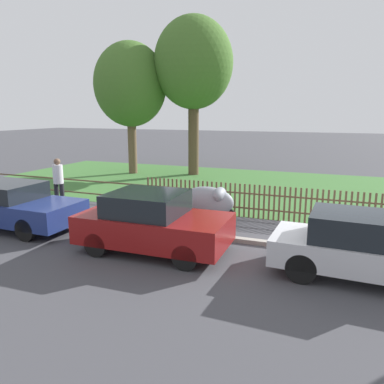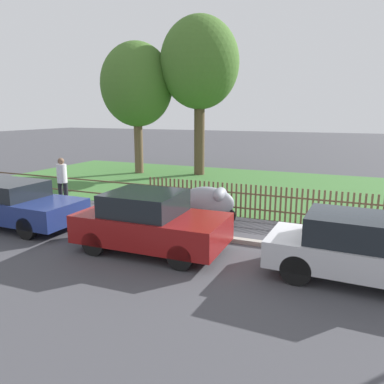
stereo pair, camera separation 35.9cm
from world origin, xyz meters
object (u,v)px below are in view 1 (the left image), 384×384
tree_nearest_kerb (130,85)px  tree_behind_motorcycle (194,64)px  covered_motorcycle (208,201)px  parked_car_navy_estate (362,247)px  parked_car_black_saloon (152,222)px  parked_car_silver_hatchback (9,205)px  pedestrian_near_fence (58,180)px

tree_nearest_kerb → tree_behind_motorcycle: size_ratio=0.86×
covered_motorcycle → parked_car_navy_estate: bearing=-36.5°
parked_car_black_saloon → tree_behind_motorcycle: bearing=105.2°
tree_nearest_kerb → tree_behind_motorcycle: (3.41, 0.84, 1.05)m
parked_car_silver_hatchback → parked_car_black_saloon: 4.99m
tree_behind_motorcycle → pedestrian_near_fence: size_ratio=4.69×
tree_nearest_kerb → parked_car_black_saloon: bearing=-57.6°
pedestrian_near_fence → parked_car_navy_estate: bearing=-14.9°
covered_motorcycle → tree_nearest_kerb: bearing=129.1°
parked_car_black_saloon → covered_motorcycle: parked_car_black_saloon is taller
parked_car_navy_estate → pedestrian_near_fence: 10.50m
parked_car_silver_hatchback → covered_motorcycle: bearing=27.0°
parked_car_silver_hatchback → parked_car_black_saloon: bearing=-1.5°
parked_car_black_saloon → tree_nearest_kerb: bearing=121.4°
tree_nearest_kerb → parked_car_silver_hatchback: bearing=-80.4°
parked_car_silver_hatchback → tree_nearest_kerb: tree_nearest_kerb is taller
parked_car_navy_estate → tree_behind_motorcycle: tree_behind_motorcycle is taller
tree_nearest_kerb → pedestrian_near_fence: size_ratio=4.02×
parked_car_silver_hatchback → parked_car_navy_estate: 9.80m
parked_car_silver_hatchback → tree_behind_motorcycle: (1.65, 11.29, 5.25)m
tree_nearest_kerb → tree_behind_motorcycle: 3.67m
tree_behind_motorcycle → pedestrian_near_fence: 10.18m
parked_car_silver_hatchback → tree_nearest_kerb: bearing=100.4°
tree_behind_motorcycle → pedestrian_near_fence: tree_behind_motorcycle is taller
parked_car_black_saloon → parked_car_navy_estate: parked_car_black_saloon is taller
tree_behind_motorcycle → pedestrian_near_fence: (-1.99, -8.67, -4.94)m
parked_car_silver_hatchback → pedestrian_near_fence: size_ratio=2.51×
parked_car_silver_hatchback → pedestrian_near_fence: pedestrian_near_fence is taller
covered_motorcycle → tree_behind_motorcycle: tree_behind_motorcycle is taller
covered_motorcycle → tree_nearest_kerb: 11.42m
parked_car_navy_estate → pedestrian_near_fence: bearing=167.4°
parked_car_navy_estate → covered_motorcycle: 5.13m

